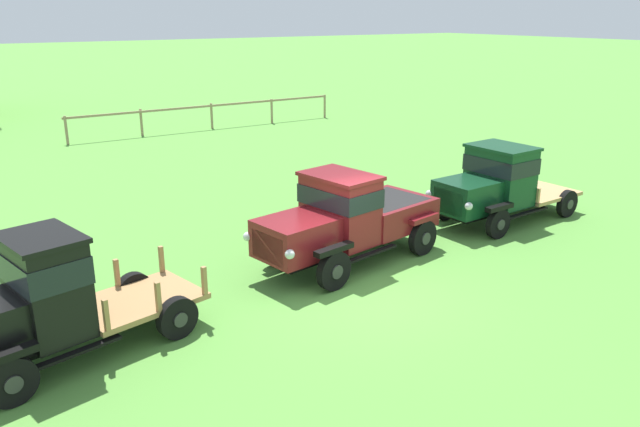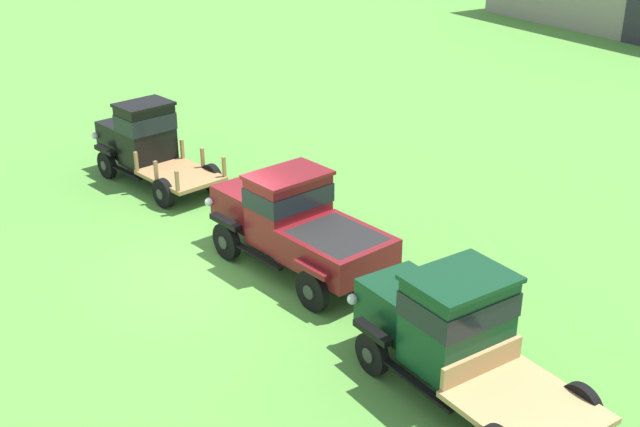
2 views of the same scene
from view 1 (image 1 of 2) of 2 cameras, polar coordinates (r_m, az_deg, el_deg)
The scene contains 5 objects.
ground_plane at distance 12.99m, azimuth 4.24°, elevation -7.29°, with size 240.00×240.00×0.00m, color #518E38.
paddock_fence at distance 31.45m, azimuth -10.12°, elevation 9.23°, with size 13.61×0.51×1.25m.
vintage_truck_foreground_near at distance 11.00m, azimuth -24.19°, elevation -7.49°, with size 4.72×2.42×2.22m.
vintage_truck_second_in_line at distance 14.20m, azimuth 2.48°, elevation -0.37°, with size 4.93×2.66×2.13m.
vintage_truck_midrow_center at distance 17.53m, azimuth 15.74°, elevation 2.65°, with size 4.77×2.17×2.12m.
Camera 1 is at (-7.24, -9.26, 5.53)m, focal length 35.00 mm.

